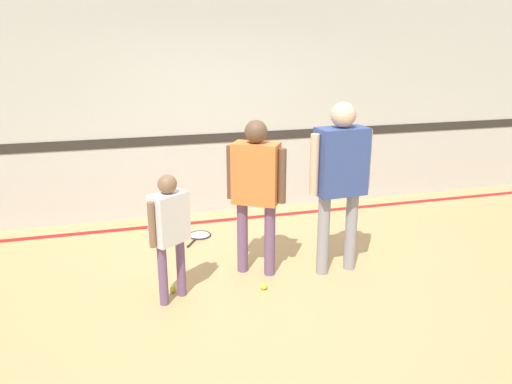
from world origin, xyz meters
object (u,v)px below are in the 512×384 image
at_px(person_student_left, 170,225).
at_px(tennis_ball_stray_left, 172,289).
at_px(person_instructor, 256,181).
at_px(tennis_ball_near_instructor, 264,286).
at_px(racket_spare_on_floor, 199,236).
at_px(person_student_right, 340,170).
at_px(tennis_ball_by_spare_racket, 184,231).

height_order(person_student_left, tennis_ball_stray_left, person_student_left).
distance_m(person_student_left, tennis_ball_stray_left, 0.71).
height_order(person_instructor, tennis_ball_near_instructor, person_instructor).
bearing_deg(racket_spare_on_floor, person_student_right, 74.18).
height_order(racket_spare_on_floor, tennis_ball_by_spare_racket, tennis_ball_by_spare_racket).
xyz_separation_m(racket_spare_on_floor, tennis_ball_by_spare_racket, (-0.16, 0.14, 0.02)).
distance_m(person_student_right, tennis_ball_near_instructor, 1.33).
bearing_deg(person_instructor, person_student_left, -127.88).
height_order(person_student_left, tennis_ball_by_spare_racket, person_student_left).
relative_size(person_instructor, tennis_ball_stray_left, 23.63).
bearing_deg(person_student_right, person_instructor, -17.08).
xyz_separation_m(person_student_left, person_student_right, (1.67, 0.15, 0.33)).
relative_size(person_student_left, person_student_right, 0.69).
bearing_deg(person_student_left, tennis_ball_stray_left, 52.64).
xyz_separation_m(person_student_right, tennis_ball_near_instructor, (-0.82, -0.20, -1.03)).
height_order(person_instructor, person_student_right, person_student_right).
height_order(person_instructor, racket_spare_on_floor, person_instructor).
distance_m(person_student_left, tennis_ball_near_instructor, 1.10).
height_order(person_instructor, tennis_ball_by_spare_racket, person_instructor).
distance_m(person_student_left, tennis_ball_by_spare_racket, 1.74).
bearing_deg(person_student_right, person_student_left, 0.62).
height_order(person_instructor, tennis_ball_stray_left, person_instructor).
relative_size(person_student_left, tennis_ball_by_spare_racket, 17.90).
bearing_deg(person_student_left, person_instructor, -15.18).
height_order(tennis_ball_near_instructor, tennis_ball_by_spare_racket, same).
xyz_separation_m(person_instructor, person_student_left, (-0.87, -0.33, -0.23)).
xyz_separation_m(person_instructor, tennis_ball_near_instructor, (-0.03, -0.37, -0.93)).
distance_m(person_instructor, tennis_ball_by_spare_racket, 1.65).
relative_size(person_instructor, tennis_ball_near_instructor, 23.63).
relative_size(racket_spare_on_floor, tennis_ball_near_instructor, 7.83).
bearing_deg(tennis_ball_stray_left, person_student_right, 0.62).
relative_size(person_instructor, racket_spare_on_floor, 3.02).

